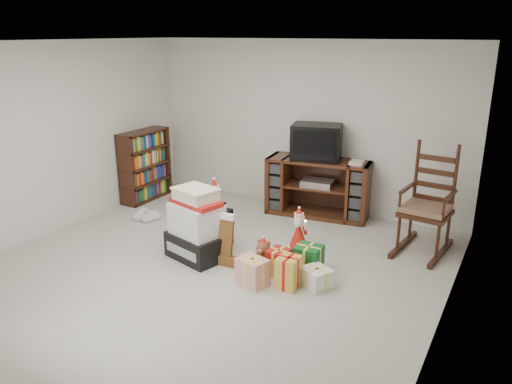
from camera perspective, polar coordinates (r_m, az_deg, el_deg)
room at (r=5.42m, az=-5.38°, el=3.37°), size 5.01×5.01×2.51m
tv_stand at (r=7.34m, az=7.09°, el=0.53°), size 1.53×0.71×0.85m
bookshelf at (r=8.17m, az=-12.54°, el=2.86°), size 0.30×0.91×1.12m
rocking_chair at (r=6.45m, az=18.90°, el=-2.35°), size 0.65×0.97×1.39m
gift_pile at (r=5.96m, az=-6.76°, el=-4.15°), size 0.78×0.65×0.85m
red_suitcase at (r=6.34m, az=-4.60°, el=-3.97°), size 0.38×0.21×0.56m
stocking at (r=5.82m, az=-3.70°, el=-5.32°), size 0.30×0.14×0.62m
teddy_bear at (r=5.71m, az=0.92°, el=-7.41°), size 0.24×0.21×0.36m
santa_figurine at (r=6.24m, az=4.88°, el=-4.70°), size 0.27×0.25×0.55m
mrs_claus_figurine at (r=7.00m, az=-4.75°, el=-1.71°), size 0.33×0.31×0.67m
sneaker_pair at (r=7.38m, az=-12.47°, el=-2.77°), size 0.34×0.29×0.09m
gift_cluster at (r=5.48m, az=3.95°, el=-8.81°), size 0.82×0.92×0.28m
crt_television at (r=7.18m, az=6.91°, el=5.70°), size 0.79×0.65×0.50m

